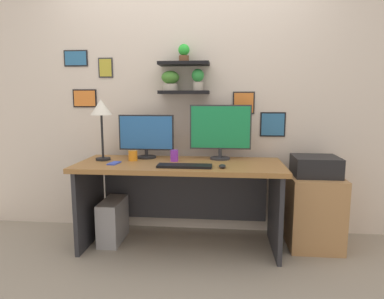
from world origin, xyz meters
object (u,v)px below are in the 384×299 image
computer_mouse (222,166)px  desk_lamp (101,111)px  drawer_cabinet (313,210)px  coffee_mug (133,156)px  computer_tower_left (113,221)px  desk (181,184)px  cell_phone (114,163)px  keyboard (185,166)px  printer (316,166)px  pen_cup (174,156)px  monitor_left (146,135)px  monitor_right (220,130)px

computer_mouse → desk_lamp: bearing=167.1°
desk_lamp → drawer_cabinet: desk_lamp is taller
coffee_mug → computer_tower_left: coffee_mug is taller
desk → cell_phone: size_ratio=12.56×
keyboard → drawer_cabinet: keyboard is taller
desk → computer_mouse: computer_mouse is taller
computer_mouse → drawer_cabinet: (0.80, 0.32, -0.45)m
desk_lamp → printer: 1.93m
computer_mouse → keyboard: bearing=178.7°
pen_cup → desk: bearing=-9.0°
drawer_cabinet → printer: printer is taller
monitor_left → monitor_right: size_ratio=0.93×
cell_phone → drawer_cabinet: cell_phone is taller
monitor_left → desk_lamp: bearing=-156.7°
keyboard → desk_lamp: bearing=162.7°
monitor_right → desk: bearing=-154.8°
cell_phone → pen_cup: (0.49, 0.16, 0.05)m
monitor_right → cell_phone: bearing=-160.7°
desk_lamp → printer: size_ratio=1.42×
desk → coffee_mug: coffee_mug is taller
keyboard → monitor_left: bearing=135.7°
drawer_cabinet → computer_tower_left: drawer_cabinet is taller
monitor_left → computer_tower_left: monitor_left is taller
computer_tower_left → pen_cup: bearing=2.6°
printer → pen_cup: bearing=-176.8°
cell_phone → drawer_cabinet: (1.72, 0.23, -0.44)m
computer_mouse → drawer_cabinet: size_ratio=0.14×
desk_lamp → computer_mouse: bearing=-12.9°
monitor_left → drawer_cabinet: bearing=-3.2°
keyboard → computer_mouse: size_ratio=4.89×
printer → computer_tower_left: bearing=-177.0°
desk → computer_tower_left: bearing=-178.4°
coffee_mug → computer_tower_left: (-0.20, -0.03, -0.60)m
computer_mouse → computer_tower_left: bearing=167.3°
coffee_mug → drawer_cabinet: size_ratio=0.14×
desk → coffee_mug: bearing=178.9°
pen_cup → keyboard: bearing=-63.7°
computer_mouse → desk_lamp: (-1.07, 0.25, 0.42)m
pen_cup → computer_tower_left: pen_cup is taller
keyboard → computer_tower_left: 0.92m
computer_mouse → printer: (0.80, 0.32, -0.05)m
cell_phone → coffee_mug: (0.12, 0.16, 0.04)m
computer_mouse → printer: printer is taller
coffee_mug → desk: bearing=-1.1°
desk → computer_mouse: 0.49m
desk → monitor_right: monitor_right is taller
desk → drawer_cabinet: 1.19m
monitor_right → computer_tower_left: (-0.97, -0.18, -0.82)m
cell_phone → printer: size_ratio=0.37×
desk_lamp → drawer_cabinet: 2.06m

